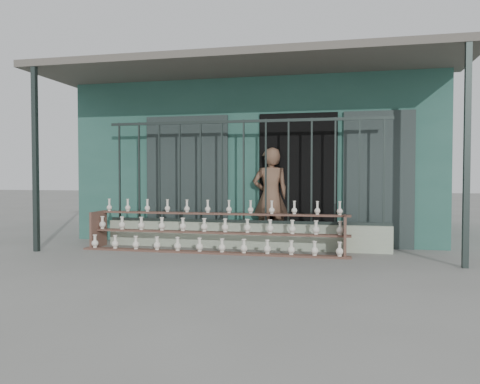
# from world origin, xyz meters

# --- Properties ---
(ground) EXTENTS (60.00, 60.00, 0.00)m
(ground) POSITION_xyz_m (0.00, 0.00, 0.00)
(ground) COLOR slate
(workshop_building) EXTENTS (7.40, 6.60, 3.21)m
(workshop_building) POSITION_xyz_m (0.00, 4.23, 1.62)
(workshop_building) COLOR #2A594E
(workshop_building) RESTS_ON ground
(parapet_wall) EXTENTS (5.00, 0.20, 0.45)m
(parapet_wall) POSITION_xyz_m (0.00, 1.30, 0.23)
(parapet_wall) COLOR #A9B89E
(parapet_wall) RESTS_ON ground
(security_fence) EXTENTS (5.00, 0.04, 1.80)m
(security_fence) POSITION_xyz_m (-0.00, 1.30, 1.35)
(security_fence) COLOR #283330
(security_fence) RESTS_ON parapet_wall
(shelf_rack) EXTENTS (4.50, 0.68, 0.85)m
(shelf_rack) POSITION_xyz_m (-0.42, 0.89, 0.36)
(shelf_rack) COLOR brown
(shelf_rack) RESTS_ON ground
(elderly_woman) EXTENTS (0.73, 0.56, 1.78)m
(elderly_woman) POSITION_xyz_m (0.42, 1.69, 0.89)
(elderly_woman) COLOR brown
(elderly_woman) RESTS_ON ground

